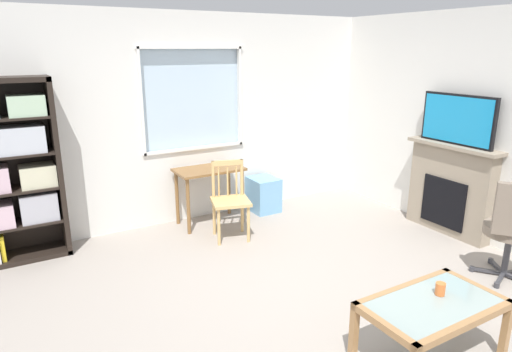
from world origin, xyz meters
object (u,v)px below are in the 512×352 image
Objects in this scene: wooden_chair at (230,199)px; sippy_cup at (440,289)px; plastic_drawer_unit at (263,194)px; coffee_table at (433,311)px; bookshelf at (10,169)px; fireplace at (450,189)px; desk_under_window at (209,178)px; tv at (458,120)px.

sippy_cup is (0.36, -2.58, 0.04)m from wooden_chair.
plastic_drawer_unit reaches higher than coffee_table.
bookshelf is 1.88× the size of coffee_table.
sippy_cup is (-1.96, -1.41, -0.04)m from fireplace.
plastic_drawer_unit is (2.94, -0.06, -0.75)m from bookshelf.
wooden_chair is 10.00× the size of sippy_cup.
desk_under_window is 2.97m from tv.
wooden_chair is (2.15, -0.62, -0.51)m from bookshelf.
fireplace is 12.67× the size of sippy_cup.
sippy_cup is at bearing -144.00° from tv.
coffee_table is at bearing -144.98° from fireplace.
bookshelf is 4.09m from sippy_cup.
fireplace is at bearing -48.65° from plastic_drawer_unit.
bookshelf reaches higher than wooden_chair.
wooden_chair is at bearing 153.10° from tv.
bookshelf is at bearing 158.08° from tv.
wooden_chair is 1.95× the size of plastic_drawer_unit.
wooden_chair is 0.90× the size of coffee_table.
sippy_cup reaches higher than coffee_table.
fireplace is 1.14× the size of coffee_table.
wooden_chair is at bearing -16.17° from bookshelf.
tv reaches higher than fireplace.
coffee_table is (-0.56, -3.19, 0.16)m from plastic_drawer_unit.
bookshelf reaches higher than desk_under_window.
bookshelf is 20.87× the size of sippy_cup.
bookshelf is 2.28× the size of desk_under_window.
coffee_table is (2.39, -3.25, -0.59)m from bookshelf.
bookshelf is 2.16m from desk_under_window.
fireplace reaches higher than coffee_table.
bookshelf is at bearing 127.98° from sippy_cup.
desk_under_window is 1.79× the size of plastic_drawer_unit.
plastic_drawer_unit is 2.56m from tv.
fireplace is 0.82m from tv.
tv is at bearing -48.99° from plastic_drawer_unit.
sippy_cup is (0.38, -3.10, -0.09)m from desk_under_window.
bookshelf is at bearing 158.16° from fireplace.
desk_under_window reaches higher than sippy_cup.
fireplace reaches higher than plastic_drawer_unit.
bookshelf is 2.07× the size of tv.
desk_under_window is 0.72× the size of fireplace.
desk_under_window is 0.92× the size of wooden_chair.
bookshelf is 1.65× the size of fireplace.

